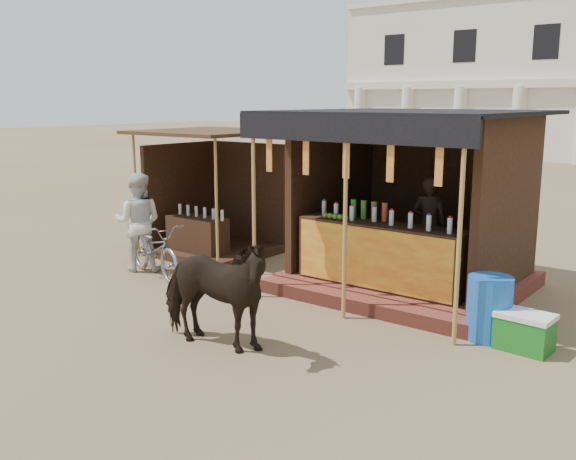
# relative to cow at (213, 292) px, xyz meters

# --- Properties ---
(ground) EXTENTS (120.00, 120.00, 0.00)m
(ground) POSITION_rel_cow_xyz_m (-0.35, 0.32, -0.70)
(ground) COLOR #846B4C
(ground) RESTS_ON ground
(main_stall) EXTENTS (3.60, 3.61, 2.78)m
(main_stall) POSITION_rel_cow_xyz_m (0.66, 3.67, 0.33)
(main_stall) COLOR brown
(main_stall) RESTS_ON ground
(secondary_stall) EXTENTS (2.40, 2.40, 2.38)m
(secondary_stall) POSITION_rel_cow_xyz_m (-3.52, 3.55, 0.15)
(secondary_stall) COLOR #3C2315
(secondary_stall) RESTS_ON ground
(cow) EXTENTS (1.75, 1.02, 1.40)m
(cow) POSITION_rel_cow_xyz_m (0.00, 0.00, 0.00)
(cow) COLOR black
(cow) RESTS_ON ground
(motorbike) EXTENTS (1.88, 1.10, 0.93)m
(motorbike) POSITION_rel_cow_xyz_m (-3.04, 1.72, -0.23)
(motorbike) COLOR gray
(motorbike) RESTS_ON ground
(bystander) EXTENTS (1.05, 1.02, 1.71)m
(bystander) POSITION_rel_cow_xyz_m (-3.57, 1.82, 0.16)
(bystander) COLOR silver
(bystander) RESTS_ON ground
(blue_barrel) EXTENTS (0.71, 0.71, 0.80)m
(blue_barrel) POSITION_rel_cow_xyz_m (2.50, 2.32, -0.30)
(blue_barrel) COLOR blue
(blue_barrel) RESTS_ON ground
(cooler) EXTENTS (0.67, 0.48, 0.46)m
(cooler) POSITION_rel_cow_xyz_m (2.97, 2.22, -0.47)
(cooler) COLOR #186F1D
(cooler) RESTS_ON ground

